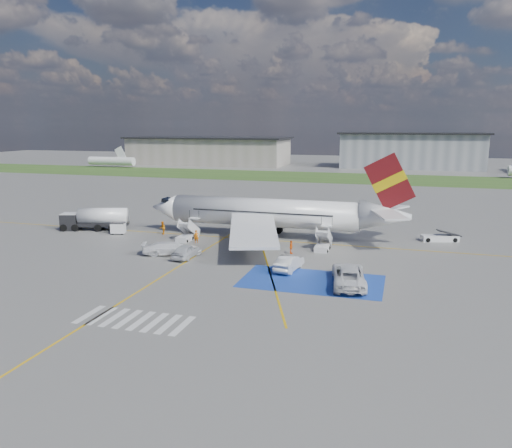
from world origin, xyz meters
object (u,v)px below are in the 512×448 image
object	(u,v)px
belt_loader	(440,238)
fuel_tanker	(95,221)
gpu_cart	(118,229)
car_silver_b	(289,263)
airliner	(275,213)
van_white_b	(172,246)
car_silver_a	(186,251)
van_white_a	(349,272)

from	to	relation	value
belt_loader	fuel_tanker	bearing A→B (deg)	171.98
gpu_cart	car_silver_b	world-z (taller)	car_silver_b
airliner	van_white_b	world-z (taller)	airliner
car_silver_a	van_white_b	size ratio (longest dim) A/B	0.91
gpu_cart	van_white_b	bearing A→B (deg)	-49.01
airliner	van_white_b	xyz separation A→B (m)	(-9.47, -12.56, -2.36)
van_white_a	gpu_cart	bearing A→B (deg)	-30.73
fuel_tanker	van_white_a	xyz separation A→B (m)	(38.77, -15.04, -0.14)
belt_loader	gpu_cart	bearing A→B (deg)	174.84
airliner	van_white_a	bearing A→B (deg)	-55.81
fuel_tanker	car_silver_a	distance (m)	22.25
car_silver_a	van_white_b	world-z (taller)	van_white_b
car_silver_a	car_silver_b	bearing A→B (deg)	174.97
airliner	gpu_cart	size ratio (longest dim) A/B	16.60
fuel_tanker	van_white_b	size ratio (longest dim) A/B	1.89
car_silver_b	van_white_a	size ratio (longest dim) A/B	0.77
belt_loader	car_silver_a	size ratio (longest dim) A/B	1.11
car_silver_b	van_white_b	xyz separation A→B (m)	(-14.93, 2.34, 0.20)
fuel_tanker	belt_loader	size ratio (longest dim) A/B	1.87
belt_loader	van_white_a	world-z (taller)	van_white_a
van_white_a	car_silver_a	bearing A→B (deg)	-21.73
car_silver_a	car_silver_b	distance (m)	12.76
car_silver_b	van_white_b	world-z (taller)	van_white_b
airliner	car_silver_b	size ratio (longest dim) A/B	7.26
gpu_cart	car_silver_b	bearing A→B (deg)	-36.58
car_silver_a	van_white_a	bearing A→B (deg)	168.93
airliner	car_silver_a	world-z (taller)	airliner
gpu_cart	car_silver_a	size ratio (longest dim) A/B	0.46
car_silver_a	van_white_a	xyz separation A→B (m)	(19.28, -4.32, 0.42)
belt_loader	car_silver_b	size ratio (longest dim) A/B	1.05
fuel_tanker	car_silver_a	bearing A→B (deg)	-45.77
fuel_tanker	car_silver_b	world-z (taller)	fuel_tanker
car_silver_b	belt_loader	bearing A→B (deg)	-122.77
car_silver_b	van_white_a	bearing A→B (deg)	164.44
fuel_tanker	gpu_cart	distance (m)	5.07
car_silver_b	van_white_a	distance (m)	7.21
car_silver_a	car_silver_b	size ratio (longest dim) A/B	0.94
gpu_cart	car_silver_a	bearing A→B (deg)	-47.28
van_white_a	car_silver_b	bearing A→B (deg)	-32.48
car_silver_a	gpu_cart	bearing A→B (deg)	-30.34
airliner	van_white_b	distance (m)	15.91
gpu_cart	car_silver_b	size ratio (longest dim) A/B	0.44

